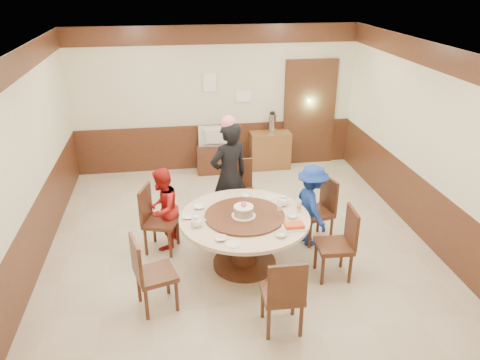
{
  "coord_description": "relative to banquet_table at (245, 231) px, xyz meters",
  "views": [
    {
      "loc": [
        -0.89,
        -5.91,
        3.69
      ],
      "look_at": [
        -0.01,
        -0.2,
        1.1
      ],
      "focal_mm": 35.0,
      "sensor_mm": 36.0,
      "label": 1
    }
  ],
  "objects": [
    {
      "name": "room",
      "position": [
        0.01,
        0.61,
        0.55
      ],
      "size": [
        6.0,
        6.04,
        2.84
      ],
      "color": "beige",
      "rests_on": "ground"
    },
    {
      "name": "banquet_table",
      "position": [
        0.0,
        0.0,
        0.0
      ],
      "size": [
        1.72,
        1.72,
        0.78
      ],
      "color": "#472416",
      "rests_on": "ground"
    },
    {
      "name": "chair_0",
      "position": [
        1.16,
        0.51,
        -0.23
      ],
      "size": [
        0.54,
        0.53,
        0.97
      ],
      "rotation": [
        0.0,
        0.0,
        1.82
      ],
      "color": "#472416",
      "rests_on": "ground"
    },
    {
      "name": "chair_1",
      "position": [
        0.16,
        1.31,
        -0.23
      ],
      "size": [
        0.44,
        0.45,
        0.97
      ],
      "rotation": [
        0.0,
        0.0,
        3.14
      ],
      "color": "#472416",
      "rests_on": "ground"
    },
    {
      "name": "chair_2",
      "position": [
        -1.13,
        0.58,
        -0.23
      ],
      "size": [
        0.56,
        0.56,
        0.97
      ],
      "rotation": [
        0.0,
        0.0,
        4.39
      ],
      "color": "#472416",
      "rests_on": "ground"
    },
    {
      "name": "chair_3",
      "position": [
        -1.18,
        -0.7,
        -0.23
      ],
      "size": [
        0.55,
        0.55,
        0.97
      ],
      "rotation": [
        0.0,
        0.0,
        5.0
      ],
      "color": "#472416",
      "rests_on": "ground"
    },
    {
      "name": "chair_4",
      "position": [
        0.21,
        -1.29,
        -0.23
      ],
      "size": [
        0.45,
        0.46,
        0.97
      ],
      "rotation": [
        0.0,
        0.0,
        6.26
      ],
      "color": "#472416",
      "rests_on": "ground"
    },
    {
      "name": "chair_5",
      "position": [
        1.12,
        -0.42,
        -0.23
      ],
      "size": [
        0.47,
        0.46,
        0.97
      ],
      "rotation": [
        0.0,
        0.0,
        7.8
      ],
      "color": "#472416",
      "rests_on": "ground"
    },
    {
      "name": "person_standing",
      "position": [
        -0.06,
        1.09,
        0.33
      ],
      "size": [
        0.74,
        0.63,
        1.72
      ],
      "primitive_type": "imported",
      "rotation": [
        0.0,
        0.0,
        3.55
      ],
      "color": "black",
      "rests_on": "ground"
    },
    {
      "name": "person_red",
      "position": [
        -1.07,
        0.67,
        0.07
      ],
      "size": [
        0.64,
        0.71,
        1.21
      ],
      "primitive_type": "imported",
      "rotation": [
        0.0,
        0.0,
        4.34
      ],
      "color": "#B21A17",
      "rests_on": "ground"
    },
    {
      "name": "person_blue",
      "position": [
        1.05,
        0.43,
        0.08
      ],
      "size": [
        0.55,
        0.84,
        1.22
      ],
      "primitive_type": "imported",
      "rotation": [
        0.0,
        0.0,
        1.69
      ],
      "color": "navy",
      "rests_on": "ground"
    },
    {
      "name": "birthday_cake",
      "position": [
        -0.02,
        -0.03,
        0.32
      ],
      "size": [
        0.32,
        0.32,
        0.21
      ],
      "color": "white",
      "rests_on": "banquet_table"
    },
    {
      "name": "teapot_left",
      "position": [
        -0.64,
        -0.16,
        0.28
      ],
      "size": [
        0.17,
        0.15,
        0.13
      ],
      "primitive_type": "ellipsoid",
      "color": "white",
      "rests_on": "banquet_table"
    },
    {
      "name": "teapot_right",
      "position": [
        0.57,
        0.23,
        0.28
      ],
      "size": [
        0.17,
        0.15,
        0.13
      ],
      "primitive_type": "ellipsoid",
      "color": "white",
      "rests_on": "banquet_table"
    },
    {
      "name": "bowl_0",
      "position": [
        -0.57,
        0.33,
        0.24
      ],
      "size": [
        0.15,
        0.15,
        0.04
      ],
      "primitive_type": "imported",
      "color": "white",
      "rests_on": "banquet_table"
    },
    {
      "name": "bowl_1",
      "position": [
        0.36,
        -0.56,
        0.24
      ],
      "size": [
        0.14,
        0.14,
        0.04
      ],
      "primitive_type": "imported",
      "color": "white",
      "rests_on": "banquet_table"
    },
    {
      "name": "bowl_2",
      "position": [
        -0.38,
        -0.53,
        0.23
      ],
      "size": [
        0.15,
        0.15,
        0.04
      ],
      "primitive_type": "imported",
      "color": "white",
      "rests_on": "banquet_table"
    },
    {
      "name": "bowl_3",
      "position": [
        0.61,
        -0.12,
        0.24
      ],
      "size": [
        0.14,
        0.14,
        0.04
      ],
      "primitive_type": "imported",
      "color": "white",
      "rests_on": "banquet_table"
    },
    {
      "name": "bowl_4",
      "position": [
        -0.74,
        0.07,
        0.24
      ],
      "size": [
        0.15,
        0.15,
        0.04
      ],
      "primitive_type": "imported",
      "color": "white",
      "rests_on": "banquet_table"
    },
    {
      "name": "bowl_5",
      "position": [
        0.11,
        0.56,
        0.24
      ],
      "size": [
        0.15,
        0.15,
        0.05
      ],
      "primitive_type": "imported",
      "color": "white",
      "rests_on": "banquet_table"
    },
    {
      "name": "saucer_near",
      "position": [
        -0.25,
        -0.65,
        0.22
      ],
      "size": [
        0.18,
        0.18,
        0.01
      ],
      "primitive_type": "cylinder",
      "color": "white",
      "rests_on": "banquet_table"
    },
    {
      "name": "saucer_far",
      "position": [
        0.45,
        0.5,
        0.22
      ],
      "size": [
        0.18,
        0.18,
        0.01
      ],
      "primitive_type": "cylinder",
      "color": "white",
      "rests_on": "banquet_table"
    },
    {
      "name": "shrimp_platter",
      "position": [
        0.56,
        -0.39,
        0.24
      ],
      "size": [
        0.3,
        0.2,
        0.06
      ],
      "color": "white",
      "rests_on": "banquet_table"
    },
    {
      "name": "bottle_0",
      "position": [
        0.45,
        -0.05,
        0.3
      ],
      "size": [
        0.06,
        0.06,
        0.16
      ],
      "primitive_type": "cylinder",
      "color": "silver",
      "rests_on": "banquet_table"
    },
    {
      "name": "bottle_1",
      "position": [
        0.74,
        0.03,
        0.3
      ],
      "size": [
        0.06,
        0.06,
        0.16
      ],
      "primitive_type": "cylinder",
      "color": "silver",
      "rests_on": "banquet_table"
    },
    {
      "name": "tv_stand",
      "position": [
        0.01,
        3.35,
        -0.28
      ],
      "size": [
        0.85,
        0.45,
        0.5
      ],
      "primitive_type": "cube",
      "color": "#472416",
      "rests_on": "ground"
    },
    {
      "name": "television",
      "position": [
        0.01,
        3.35,
        0.18
      ],
      "size": [
        0.75,
        0.14,
        0.43
      ],
      "primitive_type": "imported",
      "rotation": [
        0.0,
        0.0,
        3.08
      ],
      "color": "gray",
      "rests_on": "tv_stand"
    },
    {
      "name": "side_cabinet",
      "position": [
        1.07,
        3.38,
        -0.16
      ],
      "size": [
        0.8,
        0.4,
        0.75
      ],
      "primitive_type": "cube",
      "color": "brown",
      "rests_on": "ground"
    },
    {
      "name": "thermos",
      "position": [
        1.1,
        3.38,
        0.41
      ],
      "size": [
        0.15,
        0.15,
        0.38
      ],
      "primitive_type": "cylinder",
      "color": "silver",
      "rests_on": "side_cabinet"
    },
    {
      "name": "notice_left",
      "position": [
        -0.09,
        3.55,
        1.22
      ],
      "size": [
        0.25,
        0.0,
        0.35
      ],
      "primitive_type": "cube",
      "color": "white",
      "rests_on": "room"
    },
    {
      "name": "notice_right",
      "position": [
        0.56,
        3.55,
        0.92
      ],
      "size": [
        0.3,
        0.0,
        0.22
      ],
      "primitive_type": "cube",
      "color": "white",
      "rests_on": "room"
    }
  ]
}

